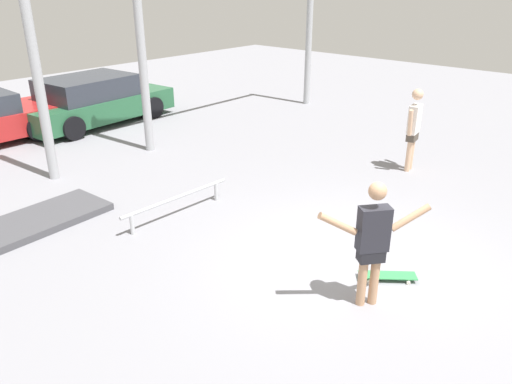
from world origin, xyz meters
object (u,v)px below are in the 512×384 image
Objects in this scene: parked_car_green at (93,101)px; grind_rail at (177,200)px; skateboarder at (373,239)px; bystander at (414,126)px; manual_pad at (17,228)px; skateboard at (387,276)px.

grind_rail is at bearing -114.69° from parked_car_green.
bystander is (4.90, 1.80, 0.05)m from skateboarder.
bystander is at bearing 58.45° from skateboarder.
skateboarder is at bearing 12.27° from bystander.
skateboarder is 0.75× the size of grind_rail.
bystander is (4.86, -2.03, 0.70)m from grind_rail.
manual_pad is 6.71m from parked_car_green.
bystander is (7.02, -3.57, 0.94)m from manual_pad.
parked_car_green is 8.84m from bystander.
skateboarder is at bearing -68.46° from manual_pad.
skateboard is at bearing -62.18° from manual_pad.
grind_rail reaches higher than skateboard.
manual_pad is 2.66m from grind_rail.
manual_pad is at bearing -34.82° from bystander.
skateboard is at bearing 43.24° from skateboarder.
grind_rail is (-0.64, 3.77, 0.24)m from skateboard.
manual_pad is at bearing 149.84° from skateboarder.
skateboarder is 0.55× the size of manual_pad.
skateboarder is 2.26× the size of skateboard.
skateboarder reaches higher than grind_rail.
bystander reaches higher than manual_pad.
skateboarder is 1.13m from skateboard.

